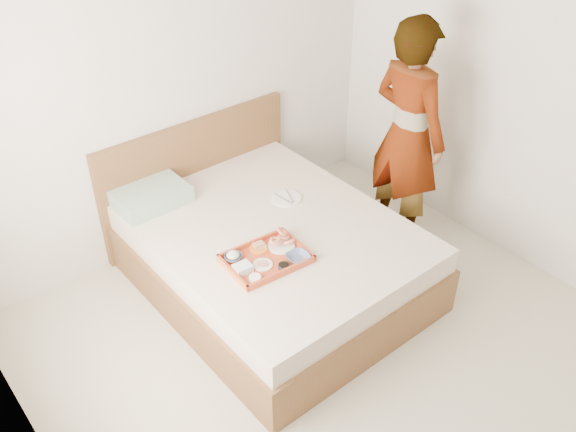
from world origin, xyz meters
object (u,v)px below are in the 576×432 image
(bed, at_px, (274,257))
(dinner_plate, at_px, (286,198))
(tray, at_px, (266,258))
(person, at_px, (408,135))

(bed, bearing_deg, dinner_plate, 35.74)
(bed, height_order, tray, tray)
(bed, height_order, person, person)
(tray, bearing_deg, person, 10.01)
(tray, distance_m, dinner_plate, 0.72)
(tray, height_order, dinner_plate, tray)
(bed, xyz_separation_m, person, (1.16, -0.13, 0.63))
(dinner_plate, height_order, person, person)
(bed, relative_size, dinner_plate, 9.11)
(bed, height_order, dinner_plate, dinner_plate)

